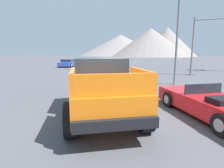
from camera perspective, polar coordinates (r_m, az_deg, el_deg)
The scene contains 8 objects.
ground_plane at distance 5.57m, azimuth -1.56°, elevation -12.04°, with size 320.00×320.00×0.00m, color #4C4C51.
orange_pickup_truck at distance 6.02m, azimuth -3.51°, elevation 0.34°, with size 3.87×5.01×1.92m.
red_convertible_car at distance 6.70m, azimuth 29.95°, elevation -5.74°, with size 3.60×4.44×1.03m.
parked_car_blue at distance 28.44m, azimuth -14.24°, elevation 6.70°, with size 2.75×4.51×1.18m.
parked_car_silver at distance 32.57m, azimuth -0.14°, elevation 7.41°, with size 4.27×4.53×1.22m.
traffic_light_crosswalk at distance 18.77m, azimuth 29.47°, elevation 13.84°, with size 3.64×0.38×5.37m.
street_lamp_post at distance 12.62m, azimuth 20.96°, elevation 21.22°, with size 0.90×0.24×7.81m.
distant_mountain_range at distance 129.76m, azimuth 8.18°, elevation 12.81°, with size 87.33×82.47×19.28m.
Camera 1 is at (1.78, -4.85, 2.09)m, focal length 28.00 mm.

